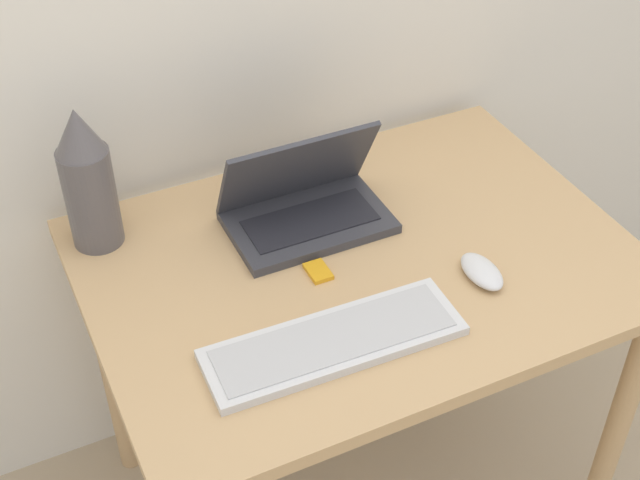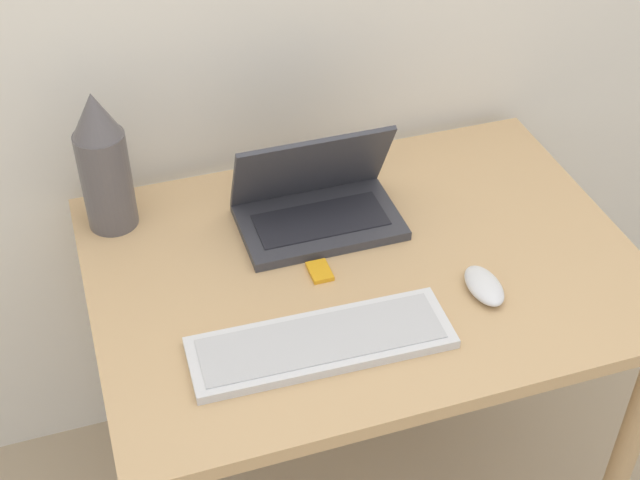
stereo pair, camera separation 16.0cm
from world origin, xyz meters
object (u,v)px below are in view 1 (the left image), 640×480
(keyboard, at_px, (334,342))
(vase, at_px, (87,180))
(mouse, at_px, (482,271))
(mp3_player, at_px, (318,271))
(laptop, at_px, (304,203))

(keyboard, relative_size, vase, 1.54)
(mouse, distance_m, mp3_player, 0.31)
(laptop, distance_m, vase, 0.42)
(laptop, xyz_separation_m, mouse, (0.23, -0.30, -0.03))
(vase, bearing_deg, keyboard, -57.45)
(mouse, bearing_deg, vase, 146.02)
(mouse, height_order, mp3_player, mouse)
(vase, xyz_separation_m, mp3_player, (0.35, -0.27, -0.14))
(vase, bearing_deg, laptop, -16.94)
(keyboard, height_order, mp3_player, keyboard)
(vase, relative_size, mp3_player, 5.15)
(laptop, height_order, mouse, laptop)
(mouse, height_order, vase, vase)
(laptop, bearing_deg, mouse, -52.60)
(laptop, relative_size, keyboard, 0.69)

